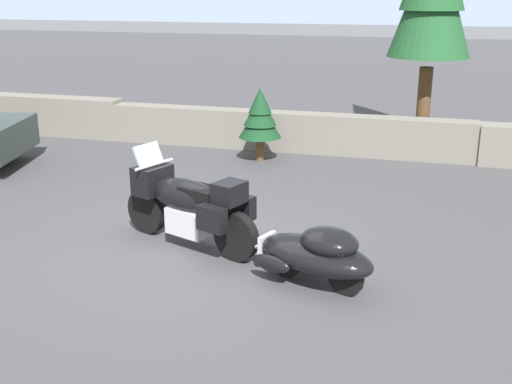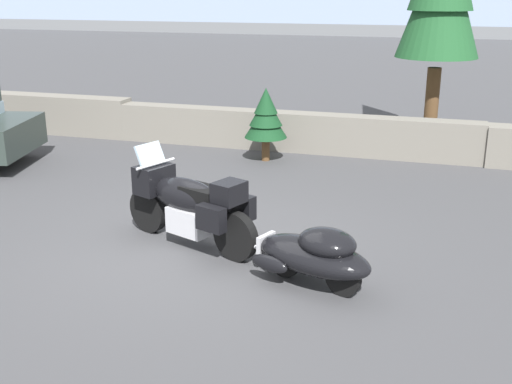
{
  "view_description": "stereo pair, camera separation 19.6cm",
  "coord_description": "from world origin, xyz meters",
  "views": [
    {
      "loc": [
        2.96,
        -7.45,
        3.41
      ],
      "look_at": [
        0.87,
        0.15,
        0.85
      ],
      "focal_mm": 44.29,
      "sensor_mm": 36.0,
      "label": 1
    },
    {
      "loc": [
        3.15,
        -7.39,
        3.41
      ],
      "look_at": [
        0.87,
        0.15,
        0.85
      ],
      "focal_mm": 44.29,
      "sensor_mm": 36.0,
      "label": 2
    }
  ],
  "objects": [
    {
      "name": "touring_motorcycle",
      "position": [
        -0.08,
        0.13,
        0.62
      ],
      "size": [
        2.2,
        1.23,
        1.33
      ],
      "color": "black",
      "rests_on": "ground"
    },
    {
      "name": "car_shaped_trailer",
      "position": [
        1.82,
        -0.62,
        0.41
      ],
      "size": [
        2.18,
        1.2,
        0.76
      ],
      "color": "black",
      "rests_on": "ground"
    },
    {
      "name": "ground_plane",
      "position": [
        0.0,
        0.0,
        0.0
      ],
      "size": [
        80.0,
        80.0,
        0.0
      ],
      "primitive_type": "plane",
      "color": "#424244"
    },
    {
      "name": "pine_sapling_near",
      "position": [
        -0.32,
        4.76,
        0.94
      ],
      "size": [
        0.87,
        0.87,
        1.5
      ],
      "color": "brown",
      "rests_on": "ground"
    },
    {
      "name": "stone_guard_wall",
      "position": [
        -0.27,
        5.73,
        0.43
      ],
      "size": [
        24.0,
        0.6,
        0.93
      ],
      "color": "slate",
      "rests_on": "ground"
    }
  ]
}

